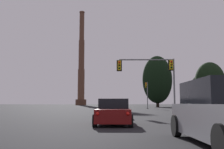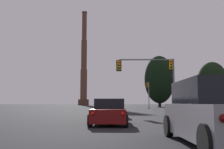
# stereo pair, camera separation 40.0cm
# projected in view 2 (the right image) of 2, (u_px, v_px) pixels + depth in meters

# --- Properties ---
(sedan_center_lane_front) EXTENTS (2.10, 4.75, 1.43)m
(sedan_center_lane_front) POSITION_uv_depth(u_px,v_px,m) (114.00, 109.00, 21.99)
(sedan_center_lane_front) COLOR gray
(sedan_center_lane_front) RESTS_ON ground_plane
(suv_right_lane_third) EXTENTS (2.14, 4.92, 1.86)m
(suv_right_lane_third) POSITION_uv_depth(u_px,v_px,m) (215.00, 113.00, 7.47)
(suv_right_lane_third) COLOR gray
(suv_right_lane_third) RESTS_ON ground_plane
(sedan_center_lane_second) EXTENTS (2.11, 4.75, 1.43)m
(sedan_center_lane_second) POSITION_uv_depth(u_px,v_px,m) (110.00, 112.00, 14.82)
(sedan_center_lane_second) COLOR maroon
(sedan_center_lane_second) RESTS_ON ground_plane
(traffic_light_far_right) EXTENTS (0.78, 0.50, 5.75)m
(traffic_light_far_right) POSITION_uv_depth(u_px,v_px,m) (148.00, 91.00, 56.20)
(traffic_light_far_right) COLOR slate
(traffic_light_far_right) RESTS_ON ground_plane
(traffic_light_overhead_right) EXTENTS (6.49, 0.50, 6.06)m
(traffic_light_overhead_right) POSITION_uv_depth(u_px,v_px,m) (154.00, 71.00, 28.70)
(traffic_light_overhead_right) COLOR slate
(traffic_light_overhead_right) RESTS_ON ground_plane
(smokestack) EXTENTS (6.12, 6.12, 54.94)m
(smokestack) POSITION_uv_depth(u_px,v_px,m) (84.00, 68.00, 151.19)
(smokestack) COLOR #523427
(smokestack) RESTS_ON ground_plane
(treeline_far_right) EXTENTS (9.26, 8.34, 16.06)m
(treeline_far_right) POSITION_uv_depth(u_px,v_px,m) (159.00, 79.00, 82.02)
(treeline_far_right) COLOR black
(treeline_far_right) RESTS_ON ground_plane
(treeline_center_right) EXTENTS (7.52, 6.77, 10.60)m
(treeline_center_right) POSITION_uv_depth(u_px,v_px,m) (204.00, 88.00, 86.33)
(treeline_center_right) COLOR black
(treeline_center_right) RESTS_ON ground_plane
(treeline_left_mid) EXTENTS (9.58, 8.62, 14.44)m
(treeline_left_mid) POSITION_uv_depth(u_px,v_px,m) (212.00, 82.00, 83.99)
(treeline_left_mid) COLOR black
(treeline_left_mid) RESTS_ON ground_plane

